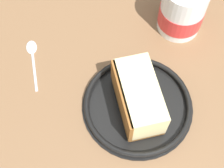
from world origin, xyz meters
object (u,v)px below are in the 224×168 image
(small_plate, at_px, (138,105))
(teaspoon, at_px, (32,53))
(tea_mug, at_px, (182,9))
(cake_slice, at_px, (137,97))

(small_plate, xyz_separation_m, teaspoon, (0.08, 0.20, -0.00))
(tea_mug, height_order, teaspoon, tea_mug)
(small_plate, distance_m, tea_mug, 0.19)
(small_plate, relative_size, cake_slice, 1.40)
(small_plate, bearing_deg, tea_mug, -19.42)
(cake_slice, height_order, tea_mug, tea_mug)
(small_plate, bearing_deg, teaspoon, 67.86)
(cake_slice, xyz_separation_m, tea_mug, (0.18, -0.07, 0.01))
(teaspoon, bearing_deg, cake_slice, -112.63)
(teaspoon, bearing_deg, tea_mug, -69.68)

